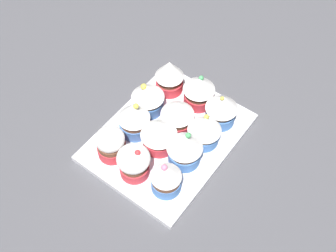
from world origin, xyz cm
name	(u,v)px	position (x,y,z in cm)	size (l,w,h in cm)	color
ground_plane	(168,143)	(0.00, 0.00, -1.50)	(180.00, 180.00, 3.00)	#4C4C51
baking_tray	(168,137)	(0.00, 0.00, 0.60)	(28.72, 22.49, 1.20)	silver
cupcake_0	(166,177)	(-8.89, -6.23, 4.69)	(5.32, 5.32, 7.23)	#477AC6
cupcake_1	(185,147)	(-2.50, -5.49, 5.38)	(6.41, 6.41, 8.27)	#477AC6
cupcake_2	(205,129)	(3.02, -5.95, 4.82)	(6.20, 6.20, 7.15)	#477AC6
cupcake_3	(222,108)	(8.73, -5.91, 5.03)	(6.13, 6.13, 7.52)	#477AC6
cupcake_4	(134,162)	(-9.80, -0.15, 4.58)	(5.86, 5.86, 6.82)	#D1333D
cupcake_5	(161,134)	(-2.71, -0.45, 5.10)	(6.70, 6.70, 7.33)	#D1333D
cupcake_6	(177,114)	(2.90, 0.15, 4.68)	(6.30, 6.30, 6.83)	#D1333D
cupcake_7	(197,90)	(9.96, 0.33, 4.83)	(6.22, 6.22, 7.27)	#D1333D
cupcake_8	(111,143)	(-9.24, 5.72, 4.52)	(5.26, 5.26, 6.66)	#D1333D
cupcake_9	(134,118)	(-2.76, 5.68, 5.14)	(5.96, 5.96, 8.03)	#477AC6
cupcake_10	(148,97)	(2.88, 6.94, 4.65)	(6.38, 6.38, 7.05)	#477AC6
cupcake_11	(169,76)	(9.37, 6.64, 5.20)	(5.75, 5.75, 7.75)	#D1333D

